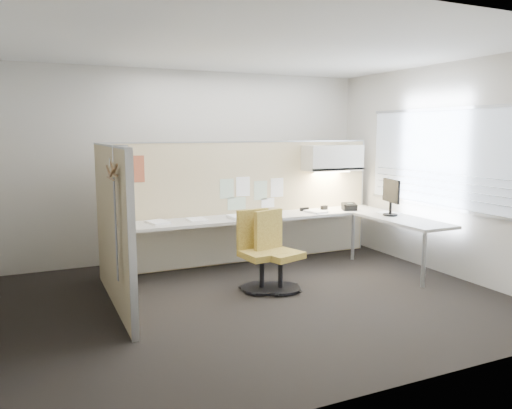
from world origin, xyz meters
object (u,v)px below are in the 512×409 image
chair_left (276,254)px  desk (283,225)px  chair_right (259,253)px  phone (349,207)px  monitor (391,195)px

chair_left → desk: bearing=40.0°
chair_right → chair_left: bearing=-35.2°
desk → chair_left: 1.07m
phone → desk: bearing=-159.6°
chair_left → monitor: monitor is taller
desk → phone: phone is taller
chair_right → monitor: bearing=-2.2°
chair_left → monitor: bearing=-9.7°
phone → chair_left: bearing=-132.5°
monitor → phone: (-0.24, 0.66, -0.24)m
chair_left → chair_right: size_ratio=0.99×
chair_right → monitor: 2.21m
desk → phone: size_ratio=15.40×
desk → chair_right: bearing=-133.4°
desk → chair_left: chair_left is taller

